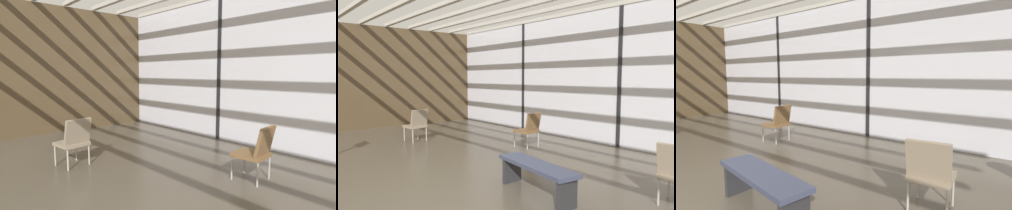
# 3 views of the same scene
# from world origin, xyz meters

# --- Properties ---
(ground_plane) EXTENTS (60.00, 60.00, 0.00)m
(ground_plane) POSITION_xyz_m (0.00, 0.00, 0.00)
(ground_plane) COLOR #4C4438
(glass_curtain_wall) EXTENTS (14.00, 0.08, 3.46)m
(glass_curtain_wall) POSITION_xyz_m (0.00, 5.20, 1.73)
(glass_curtain_wall) COLOR silver
(glass_curtain_wall) RESTS_ON ground
(window_mullion_0) EXTENTS (0.10, 0.12, 3.46)m
(window_mullion_0) POSITION_xyz_m (-3.50, 5.20, 1.73)
(window_mullion_0) COLOR black
(window_mullion_0) RESTS_ON ground
(window_mullion_1) EXTENTS (0.10, 0.12, 3.46)m
(window_mullion_1) POSITION_xyz_m (0.00, 5.20, 1.73)
(window_mullion_1) COLOR black
(window_mullion_1) RESTS_ON ground
(side_wall_left_panels) EXTENTS (0.10, 11.20, 3.46)m
(side_wall_left_panels) POSITION_xyz_m (-6.95, 1.60, 1.73)
(side_wall_left_panels) COLOR #473823
(side_wall_left_panels) RESTS_ON ground
(lounge_chair_0) EXTENTS (0.59, 0.56, 0.87)m
(lounge_chair_0) POSITION_xyz_m (-3.86, 1.60, 0.49)
(lounge_chair_0) COLOR #7F705B
(lounge_chair_0) RESTS_ON ground
(lounge_chair_1) EXTENTS (0.58, 0.54, 0.87)m
(lounge_chair_1) POSITION_xyz_m (-1.36, 3.41, 0.49)
(lounge_chair_1) COLOR brown
(lounge_chair_1) RESTS_ON ground
(waiting_bench) EXTENTS (1.54, 0.62, 0.47)m
(waiting_bench) POSITION_xyz_m (1.02, 1.30, 0.36)
(waiting_bench) COLOR #33384C
(waiting_bench) RESTS_ON ground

